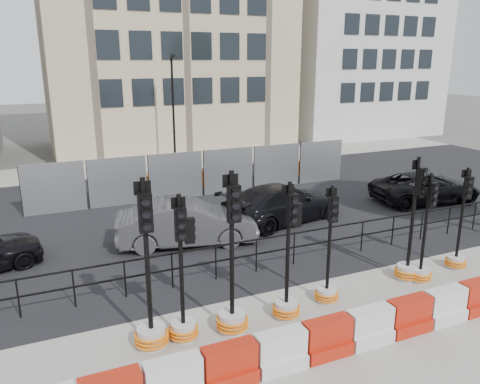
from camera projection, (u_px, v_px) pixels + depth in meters
name	position (u px, v px, depth m)	size (l,w,h in m)	color
ground	(316.00, 282.00, 12.48)	(120.00, 120.00, 0.00)	#51514C
sidewalk_near	(394.00, 342.00, 9.84)	(40.00, 6.00, 0.02)	gray
road	(220.00, 208.00, 18.63)	(40.00, 14.00, 0.03)	black
sidewalk_far	(162.00, 164.00, 26.55)	(40.00, 4.00, 0.02)	gray
building_cream	(162.00, 7.00, 30.14)	(15.00, 10.06, 18.00)	tan
building_white	(352.00, 29.00, 36.25)	(12.00, 9.06, 16.00)	silver
kerb_railing	(294.00, 243.00, 13.35)	(18.00, 0.04, 1.00)	black
heras_fencing	(208.00, 176.00, 21.20)	(14.33, 1.72, 2.00)	#95979D
lamp_post_far	(173.00, 108.00, 24.97)	(0.12, 0.56, 6.00)	black
barrier_row	(389.00, 322.00, 9.92)	(16.75, 0.50, 0.80)	red
traffic_signal_a	(150.00, 315.00, 9.48)	(0.71, 0.71, 3.62)	silver
traffic_signal_b	(183.00, 307.00, 9.75)	(0.63, 0.63, 3.21)	silver
traffic_signal_c	(232.00, 301.00, 10.04)	(0.71, 0.71, 3.61)	silver
traffic_signal_d	(287.00, 287.00, 10.59)	(0.64, 0.64, 3.23)	silver
traffic_signal_e	(328.00, 279.00, 11.32)	(0.58, 0.58, 2.96)	silver
traffic_signal_f	(410.00, 252.00, 12.44)	(0.67, 0.67, 3.38)	silver
traffic_signal_g	(422.00, 260.00, 12.37)	(0.59, 0.59, 2.99)	silver
traffic_signal_h	(458.00, 248.00, 13.17)	(0.58, 0.58, 2.94)	silver
car_b	(187.00, 223.00, 14.88)	(4.66, 2.43, 1.46)	#46454A
car_c	(282.00, 203.00, 16.98)	(5.14, 3.01, 1.40)	black
car_d	(426.00, 187.00, 19.36)	(4.77, 2.69, 1.26)	black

